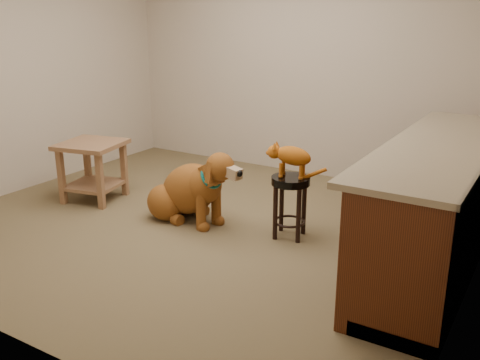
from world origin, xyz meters
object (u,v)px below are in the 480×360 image
Objects in this scene: wood_stool at (459,168)px; side_table at (93,162)px; tabby_kitten at (290,157)px; golden_retriever at (190,191)px; padded_stool at (290,195)px.

side_table is at bearing -152.02° from wood_stool.
side_table is 2.14m from tabby_kitten.
tabby_kitten is at bearing 18.56° from golden_retriever.
side_table is at bearing 172.98° from tabby_kitten.
tabby_kitten reaches higher than side_table.
wood_stool is 2.60m from golden_retriever.
side_table reaches higher than padded_stool.
tabby_kitten is at bearing -173.73° from padded_stool.
wood_stool is 3.61m from side_table.
tabby_kitten is at bearing -125.54° from wood_stool.
side_table is at bearing -175.02° from padded_stool.
tabby_kitten reaches higher than padded_stool.
side_table is at bearing -166.96° from golden_retriever.
tabby_kitten reaches higher than wood_stool.
wood_stool reaches higher than golden_retriever.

